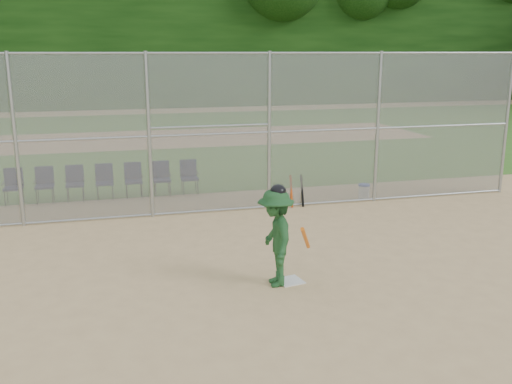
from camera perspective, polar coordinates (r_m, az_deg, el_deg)
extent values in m
plane|color=tan|center=(10.11, 3.64, -9.39)|extent=(100.00, 100.00, 0.00)
plane|color=#305F1C|center=(27.26, -8.32, 5.36)|extent=(100.00, 100.00, 0.00)
plane|color=tan|center=(27.26, -8.32, 5.36)|extent=(24.00, 24.00, 0.00)
cube|color=gray|center=(14.26, -2.56, 5.86)|extent=(16.00, 0.02, 4.00)
cylinder|color=#9EA3A8|center=(17.74, 23.77, 6.29)|extent=(0.09, 0.09, 4.00)
cylinder|color=#9EA3A8|center=(14.12, -2.65, 13.72)|extent=(16.00, 0.05, 0.05)
cube|color=black|center=(43.93, -11.22, 15.63)|extent=(80.00, 5.00, 11.00)
cube|color=silver|center=(10.30, 3.41, -8.86)|extent=(0.49, 0.49, 0.02)
imported|color=#1E4B23|center=(9.88, 1.98, -4.58)|extent=(0.72, 1.16, 1.73)
ellipsoid|color=black|center=(9.64, 2.02, 0.12)|extent=(0.27, 0.30, 0.23)
cylinder|color=orange|center=(9.61, 4.96, -4.62)|extent=(0.40, 0.65, 0.58)
cylinder|color=white|center=(16.14, 10.74, -0.01)|extent=(0.30, 0.30, 0.36)
cylinder|color=#293FB2|center=(16.09, 10.77, 0.70)|extent=(0.32, 0.32, 0.05)
cylinder|color=#D84C14|center=(14.98, 3.55, 0.09)|extent=(0.06, 0.25, 0.84)
cylinder|color=black|center=(15.08, 4.63, 0.15)|extent=(0.06, 0.28, 0.84)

